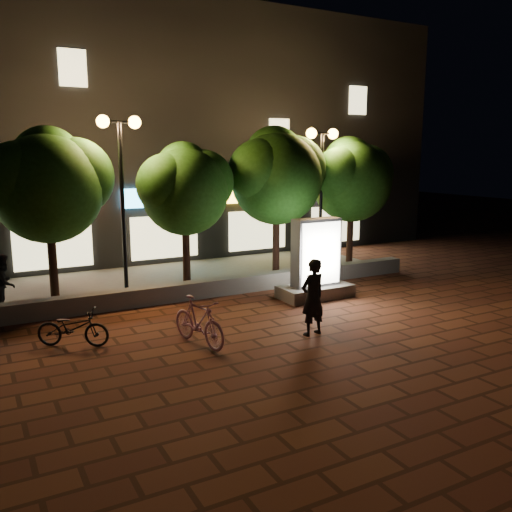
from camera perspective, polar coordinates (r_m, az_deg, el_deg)
ground at (r=12.42m, az=-0.39°, el=-8.89°), size 80.00×80.00×0.00m
retaining_wall at (r=15.84m, az=-7.21°, el=-3.68°), size 16.00×0.45×0.50m
sidewalk at (r=18.18m, az=-10.06°, el=-2.56°), size 16.00×5.00×0.08m
building_block at (r=23.97m, az=-15.51°, el=12.35°), size 28.00×8.12×11.30m
tree_left at (r=15.94m, az=-21.18°, el=7.41°), size 3.60×3.00×4.89m
tree_mid at (r=16.93m, az=-7.51°, el=7.42°), size 3.24×2.70×4.50m
tree_right at (r=18.36m, az=2.25°, el=8.85°), size 3.72×3.10×5.07m
tree_far_right at (r=20.18m, az=10.17°, el=8.30°), size 3.48×2.90×4.76m
street_lamp_left at (r=16.03m, az=-14.20°, el=9.91°), size 1.26×0.36×5.18m
street_lamp_right at (r=19.02m, az=7.00°, el=9.83°), size 1.26×0.36×4.98m
ad_kiosk at (r=15.85m, az=6.36°, el=-1.05°), size 2.19×1.11×2.36m
scooter_pink at (r=12.01m, az=-6.11°, el=-6.94°), size 0.92×1.86×1.08m
rider at (r=12.56m, az=6.05°, el=-4.38°), size 0.72×0.53×1.82m
scooter_parked at (r=12.56m, az=-18.90°, el=-7.23°), size 1.66×1.32×0.85m
pedestrian at (r=15.53m, az=-25.21°, el=-2.64°), size 0.80×0.90×1.55m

